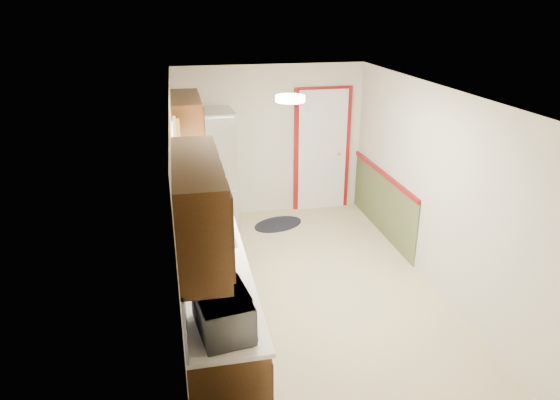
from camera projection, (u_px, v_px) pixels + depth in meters
name	position (u px, v px, depth m)	size (l,w,h in m)	color
room_shell	(311.00, 196.00, 5.71)	(3.20, 5.20, 2.52)	#C6BB8C
kitchen_run	(206.00, 248.00, 5.35)	(0.63, 4.00, 2.20)	#341C0B
back_wall_trim	(335.00, 161.00, 8.02)	(1.12, 2.30, 2.08)	maroon
ceiling_fixture	(290.00, 99.00, 5.04)	(0.30, 0.30, 0.06)	#FFD88C
microwave	(223.00, 309.00, 3.73)	(0.57, 0.31, 0.38)	white
refrigerator	(210.00, 171.00, 7.49)	(0.79, 0.78, 1.82)	#B7B7BC
rug	(278.00, 224.00, 7.88)	(0.82, 0.53, 0.01)	black
cooktop	(201.00, 183.00, 6.85)	(0.54, 0.65, 0.02)	black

